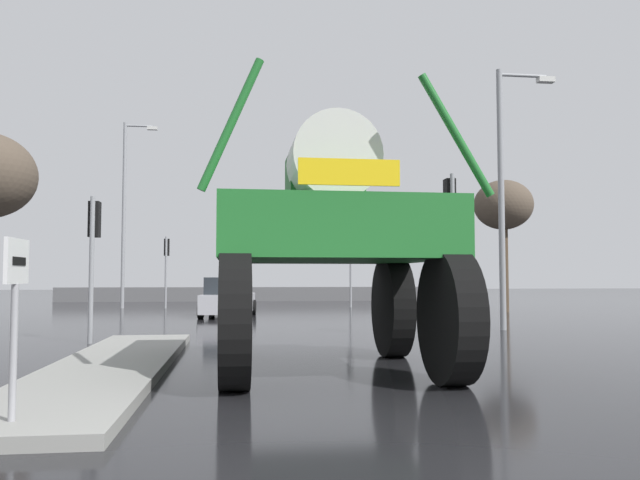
# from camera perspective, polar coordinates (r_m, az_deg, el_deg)

# --- Properties ---
(ground_plane) EXTENTS (120.00, 120.00, 0.00)m
(ground_plane) POSITION_cam_1_polar(r_m,az_deg,el_deg) (23.40, -4.70, -7.05)
(ground_plane) COLOR black
(median_island) EXTENTS (1.78, 9.86, 0.15)m
(median_island) POSITION_cam_1_polar(r_m,az_deg,el_deg) (11.08, -18.11, -10.64)
(median_island) COLOR gray
(median_island) RESTS_ON ground
(lane_arrow_sign) EXTENTS (0.07, 0.60, 1.74)m
(lane_arrow_sign) POSITION_cam_1_polar(r_m,az_deg,el_deg) (6.84, -25.44, -4.41)
(lane_arrow_sign) COLOR #99999E
(lane_arrow_sign) RESTS_ON median_island
(oversize_sprayer) EXTENTS (4.17, 5.23, 4.51)m
(oversize_sprayer) POSITION_cam_1_polar(r_m,az_deg,el_deg) (10.53, 0.68, -0.40)
(oversize_sprayer) COLOR black
(oversize_sprayer) RESTS_ON ground
(sedan_ahead) EXTENTS (2.23, 4.26, 1.52)m
(sedan_ahead) POSITION_cam_1_polar(r_m,az_deg,el_deg) (25.19, -8.14, -5.14)
(sedan_ahead) COLOR #B7B7BF
(sedan_ahead) RESTS_ON ground
(traffic_signal_near_left) EXTENTS (0.24, 0.54, 3.40)m
(traffic_signal_near_left) POSITION_cam_1_polar(r_m,az_deg,el_deg) (15.90, -19.47, 0.31)
(traffic_signal_near_left) COLOR gray
(traffic_signal_near_left) RESTS_ON ground
(traffic_signal_near_right) EXTENTS (0.24, 0.54, 4.10)m
(traffic_signal_near_right) POSITION_cam_1_polar(r_m,az_deg,el_deg) (16.44, 11.54, 1.88)
(traffic_signal_near_right) COLOR gray
(traffic_signal_near_right) RESTS_ON ground
(traffic_signal_far_left) EXTENTS (0.24, 0.55, 3.53)m
(traffic_signal_far_left) POSITION_cam_1_polar(r_m,az_deg,el_deg) (32.63, -13.49, -1.40)
(traffic_signal_far_left) COLOR gray
(traffic_signal_far_left) RESTS_ON ground
(traffic_signal_far_right) EXTENTS (0.24, 0.55, 3.63)m
(traffic_signal_far_right) POSITION_cam_1_polar(r_m,az_deg,el_deg) (32.93, 2.69, -1.38)
(traffic_signal_far_right) COLOR gray
(traffic_signal_far_right) RESTS_ON ground
(streetlight_near_right) EXTENTS (1.79, 0.24, 7.65)m
(streetlight_near_right) POSITION_cam_1_polar(r_m,az_deg,el_deg) (19.58, 16.16, 4.84)
(streetlight_near_right) COLOR gray
(streetlight_near_right) RESTS_ON ground
(streetlight_far_left) EXTENTS (1.66, 0.24, 9.28)m
(streetlight_far_left) POSITION_cam_1_polar(r_m,az_deg,el_deg) (33.38, -16.86, 2.91)
(streetlight_far_left) COLOR gray
(streetlight_far_left) RESTS_ON ground
(bare_tree_right) EXTENTS (2.59, 2.59, 5.83)m
(bare_tree_right) POSITION_cam_1_polar(r_m,az_deg,el_deg) (29.52, 15.99, 2.87)
(bare_tree_right) COLOR #473828
(bare_tree_right) RESTS_ON ground
(roadside_barrier) EXTENTS (24.70, 0.24, 0.90)m
(roadside_barrier) POSITION_cam_1_polar(r_m,az_deg,el_deg) (41.31, -5.81, -4.81)
(roadside_barrier) COLOR #59595B
(roadside_barrier) RESTS_ON ground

